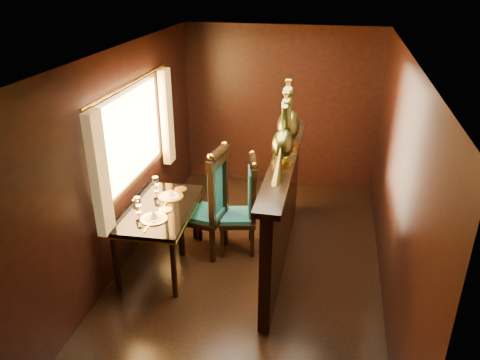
% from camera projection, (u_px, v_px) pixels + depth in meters
% --- Properties ---
extents(ground, '(5.00, 5.00, 0.00)m').
position_uv_depth(ground, '(250.00, 269.00, 5.54)').
color(ground, black).
rests_on(ground, ground).
extents(room_shell, '(3.04, 5.04, 2.52)m').
position_uv_depth(room_shell, '(244.00, 143.00, 4.90)').
color(room_shell, black).
rests_on(room_shell, ground).
extents(partition, '(0.26, 2.70, 1.36)m').
position_uv_depth(partition, '(282.00, 207.00, 5.44)').
color(partition, black).
rests_on(partition, ground).
extents(dining_table, '(0.85, 1.33, 0.97)m').
position_uv_depth(dining_table, '(159.00, 213.00, 5.37)').
color(dining_table, black).
rests_on(dining_table, ground).
extents(chair_left, '(0.55, 0.57, 1.26)m').
position_uv_depth(chair_left, '(246.00, 202.00, 5.68)').
color(chair_left, black).
rests_on(chair_left, ground).
extents(chair_right, '(0.57, 0.60, 1.42)m').
position_uv_depth(chair_right, '(212.00, 199.00, 5.58)').
color(chair_right, black).
rests_on(chair_right, ground).
extents(peacock_left, '(0.23, 0.62, 0.74)m').
position_uv_depth(peacock_left, '(283.00, 132.00, 4.78)').
color(peacock_left, '#17452C').
rests_on(peacock_left, partition).
extents(peacock_right, '(0.27, 0.71, 0.85)m').
position_uv_depth(peacock_right, '(289.00, 113.00, 5.21)').
color(peacock_right, '#17452C').
rests_on(peacock_right, partition).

